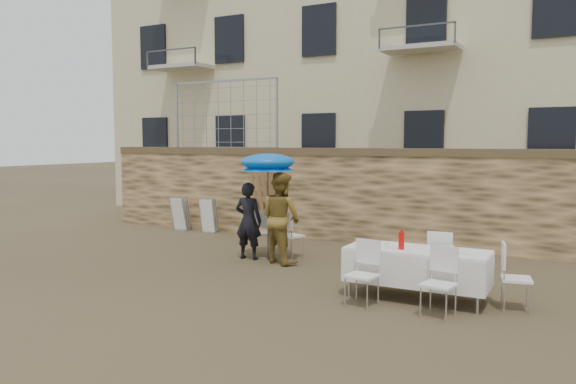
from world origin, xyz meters
The scene contains 17 objects.
ground centered at (0.00, 0.00, 0.00)m, with size 80.00×80.00×0.00m, color brown.
stone_wall centered at (0.00, 5.00, 1.10)m, with size 13.00×0.50×2.20m, color olive.
chain_link_fence centered at (-3.00, 5.00, 3.10)m, with size 3.20×0.06×1.80m, color gray, non-canonical shape.
man_suit centered at (-0.44, 2.07, 0.79)m, with size 0.57×0.38×1.57m, color black.
woman_dress centered at (0.31, 2.07, 0.90)m, with size 0.87×0.68×1.80m, color #B18A36.
umbrella centered at (-0.04, 2.17, 1.92)m, with size 1.13×1.13×2.04m.
couple_chair_left centered at (-0.44, 2.62, 0.48)m, with size 0.48×0.48×0.96m, color white, non-canonical shape.
couple_chair_right centered at (0.26, 2.62, 0.48)m, with size 0.48×0.48×0.96m, color white, non-canonical shape.
banquet_table centered at (3.37, 0.76, 0.73)m, with size 2.10×0.85×0.78m.
soda_bottle centered at (3.17, 0.61, 0.91)m, with size 0.09×0.09×0.26m, color red.
table_chair_front_left centered at (2.77, 0.01, 0.48)m, with size 0.48×0.48×0.96m, color white, non-canonical shape.
table_chair_front_right centered at (3.87, 0.01, 0.48)m, with size 0.48×0.48×0.96m, color white, non-canonical shape.
table_chair_back centered at (3.57, 1.56, 0.48)m, with size 0.48×0.48×0.96m, color white, non-canonical shape.
table_chair_side centered at (4.77, 0.86, 0.48)m, with size 0.48×0.48×0.96m, color white, non-canonical shape.
chair_stack_left centered at (-4.05, 4.53, 0.46)m, with size 0.46×0.40×0.92m, color white, non-canonical shape.
chair_stack_right centered at (-3.15, 4.53, 0.46)m, with size 0.46×0.32×0.92m, color white, non-canonical shape.
wood_planks centered at (-1.55, 4.60, 1.00)m, with size 0.70×0.20×2.00m, color #A37749, non-canonical shape.
Camera 1 is at (5.55, -7.54, 2.38)m, focal length 35.00 mm.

